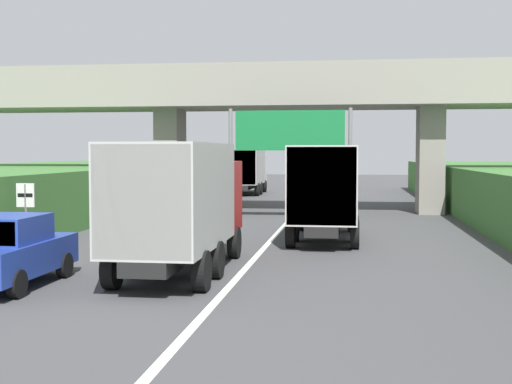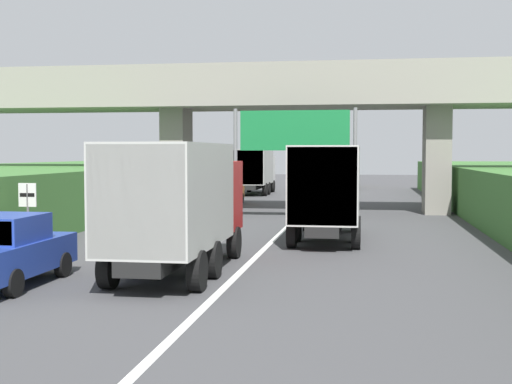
# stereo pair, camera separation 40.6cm
# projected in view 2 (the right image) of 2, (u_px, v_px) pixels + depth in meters

# --- Properties ---
(lane_centre_stripe) EXTENTS (0.20, 98.06, 0.01)m
(lane_centre_stripe) POSITION_uv_depth(u_px,v_px,m) (288.00, 226.00, 30.03)
(lane_centre_stripe) COLOR white
(lane_centre_stripe) RESTS_ON ground
(overpass_bridge) EXTENTS (40.00, 4.80, 7.81)m
(overpass_bridge) POSITION_uv_depth(u_px,v_px,m) (303.00, 103.00, 36.85)
(overpass_bridge) COLOR gray
(overpass_bridge) RESTS_ON ground
(overhead_highway_sign) EXTENTS (5.88, 0.18, 5.31)m
(overhead_highway_sign) POSITION_uv_depth(u_px,v_px,m) (294.00, 138.00, 32.50)
(overhead_highway_sign) COLOR slate
(overhead_highway_sign) RESTS_ON ground
(speed_limit_sign) EXTENTS (0.60, 0.08, 2.23)m
(speed_limit_sign) POSITION_uv_depth(u_px,v_px,m) (28.00, 206.00, 22.00)
(speed_limit_sign) COLOR slate
(speed_limit_sign) RESTS_ON ground
(truck_white) EXTENTS (2.44, 7.30, 3.44)m
(truck_white) POSITION_uv_depth(u_px,v_px,m) (255.00, 169.00, 52.90)
(truck_white) COLOR black
(truck_white) RESTS_ON ground
(truck_yellow) EXTENTS (2.44, 7.30, 3.44)m
(truck_yellow) POSITION_uv_depth(u_px,v_px,m) (345.00, 167.00, 61.86)
(truck_yellow) COLOR black
(truck_yellow) RESTS_ON ground
(truck_silver) EXTENTS (2.44, 7.30, 3.44)m
(truck_silver) POSITION_uv_depth(u_px,v_px,m) (327.00, 187.00, 25.06)
(truck_silver) COLOR black
(truck_silver) RESTS_ON ground
(truck_red) EXTENTS (2.44, 7.30, 3.44)m
(truck_red) POSITION_uv_depth(u_px,v_px,m) (178.00, 201.00, 18.11)
(truck_red) COLOR black
(truck_red) RESTS_ON ground
(car_orange) EXTENTS (1.86, 4.10, 1.72)m
(car_orange) POSITION_uv_depth(u_px,v_px,m) (225.00, 191.00, 42.20)
(car_orange) COLOR orange
(car_orange) RESTS_ON ground
(car_blue) EXTENTS (1.86, 4.10, 1.72)m
(car_blue) POSITION_uv_depth(u_px,v_px,m) (7.00, 250.00, 16.46)
(car_blue) COLOR #233D9E
(car_blue) RESTS_ON ground
(construction_barrel_3) EXTENTS (0.57, 0.57, 0.90)m
(construction_barrel_3) POSITION_uv_depth(u_px,v_px,m) (29.00, 244.00, 20.60)
(construction_barrel_3) COLOR orange
(construction_barrel_3) RESTS_ON ground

